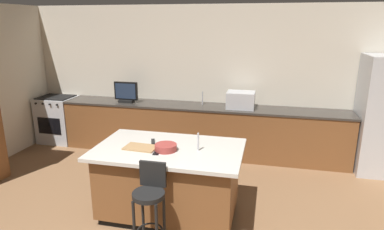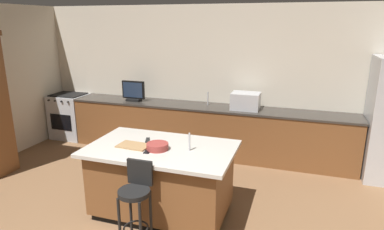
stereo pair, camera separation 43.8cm
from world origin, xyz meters
name	(u,v)px [view 1 (the left image)]	position (x,y,z in m)	size (l,w,h in m)	color
wall_back	(208,79)	(0.00, 4.04, 1.34)	(7.38, 0.12, 2.69)	beige
counter_back	(201,130)	(-0.06, 3.66, 0.46)	(5.22, 0.62, 0.92)	brown
kitchen_island	(169,181)	(-0.02, 1.55, 0.47)	(1.79, 1.10, 0.91)	black
range_oven	(58,119)	(-3.03, 3.66, 0.47)	(0.70, 0.63, 0.94)	#B7BABF
microwave	(241,100)	(0.66, 3.66, 1.06)	(0.48, 0.36, 0.29)	#B7BABF
tv_monitor	(126,93)	(-1.48, 3.61, 1.10)	(0.45, 0.16, 0.39)	black
sink_faucet_back	(202,98)	(-0.05, 3.76, 1.04)	(0.02, 0.02, 0.24)	#B2B2B7
sink_faucet_island	(198,142)	(0.35, 1.55, 1.02)	(0.02, 0.02, 0.22)	#B2B2B7
bar_stool_center	(150,200)	(-0.02, 0.86, 0.58)	(0.34, 0.34, 0.97)	black
fruit_bowl	(166,147)	(-0.03, 1.46, 0.95)	(0.26, 0.26, 0.08)	#993833
cell_phone	(157,152)	(-0.11, 1.37, 0.91)	(0.07, 0.15, 0.01)	black
tv_remote	(153,142)	(-0.27, 1.69, 0.92)	(0.04, 0.17, 0.02)	black
cutting_board	(141,147)	(-0.35, 1.47, 0.92)	(0.39, 0.25, 0.02)	#A87F51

